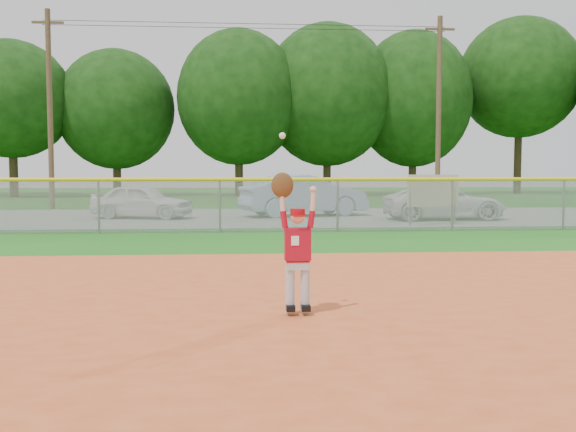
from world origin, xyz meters
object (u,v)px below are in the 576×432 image
at_px(car_white_a, 142,201).
at_px(sponsor_sign, 433,192).
at_px(car_blue, 304,195).
at_px(ballplayer, 295,242).
at_px(car_white_b, 444,203).

bearing_deg(car_white_a, sponsor_sign, -95.08).
bearing_deg(car_blue, car_white_a, 80.55).
relative_size(car_white_a, ballplayer, 1.74).
relative_size(car_white_a, car_white_b, 0.86).
distance_m(car_white_a, car_blue, 6.01).
bearing_deg(car_blue, sponsor_sign, -157.55).
xyz_separation_m(car_blue, car_white_b, (4.76, -2.16, -0.20)).
xyz_separation_m(car_white_a, sponsor_sign, (9.59, -3.68, 0.42)).
relative_size(car_blue, sponsor_sign, 2.69).
height_order(car_blue, sponsor_sign, sponsor_sign).
bearing_deg(sponsor_sign, car_white_b, 63.90).
xyz_separation_m(car_blue, sponsor_sign, (3.64, -4.45, 0.25)).
distance_m(sponsor_sign, ballplayer, 13.48).
relative_size(car_white_a, car_blue, 0.76).
height_order(car_white_a, ballplayer, ballplayer).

